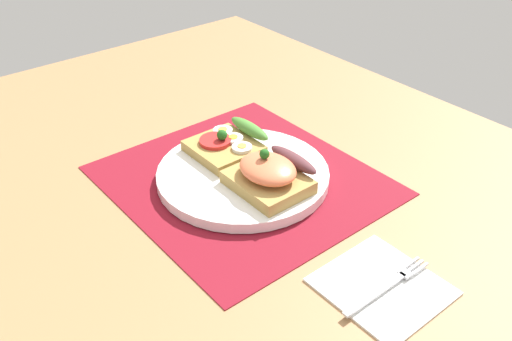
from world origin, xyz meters
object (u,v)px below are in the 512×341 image
fork (389,285)px  sandwich_egg_tomato (228,144)px  plate (243,175)px  sandwich_salmon (271,174)px  napkin (382,286)px

fork → sandwich_egg_tomato: bearing=175.9°
plate → sandwich_salmon: size_ratio=2.35×
plate → sandwich_salmon: (5.57, 0.54, 2.84)cm
napkin → sandwich_salmon: bearing=175.7°
plate → napkin: 27.22cm
sandwich_salmon → napkin: bearing=-4.3°
sandwich_egg_tomato → fork: 33.68cm
plate → sandwich_egg_tomato: size_ratio=2.36×
napkin → fork: 0.85cm
sandwich_salmon → fork: size_ratio=0.79×
sandwich_egg_tomato → napkin: (32.87, -2.70, -2.82)cm
plate → fork: 27.84cm
plate → sandwich_egg_tomato: bearing=164.1°
sandwich_egg_tomato → napkin: bearing=-4.7°
sandwich_egg_tomato → fork: size_ratio=0.78×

